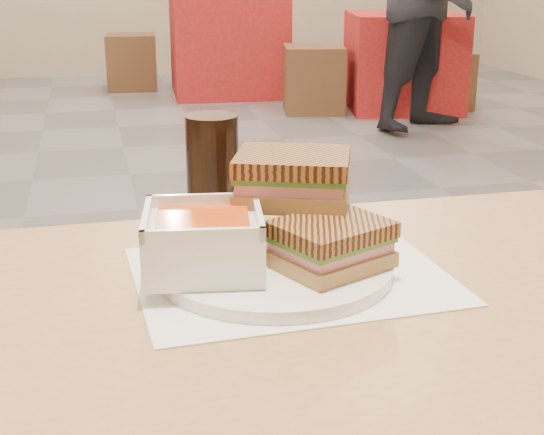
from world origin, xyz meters
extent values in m
cube|color=#AB804F|center=(0.00, -2.11, 0.73)|extent=(1.20, 0.70, 0.03)
cube|color=white|center=(0.03, -2.01, 0.75)|extent=(0.36, 0.29, 0.00)
cylinder|color=white|center=(0.01, -2.00, 0.76)|extent=(0.27, 0.27, 0.01)
cube|color=white|center=(-0.07, -2.00, 0.79)|extent=(0.15, 0.15, 0.05)
cube|color=#D85014|center=(-0.07, -2.00, 0.82)|extent=(0.11, 0.11, 0.01)
cube|color=white|center=(-0.01, -2.01, 0.83)|extent=(0.02, 0.13, 0.02)
cube|color=white|center=(-0.13, -2.00, 0.83)|extent=(0.02, 0.13, 0.02)
cube|color=white|center=(-0.06, -1.94, 0.83)|extent=(0.13, 0.02, 0.02)
cube|color=white|center=(-0.08, -2.06, 0.83)|extent=(0.13, 0.02, 0.02)
cube|color=olive|center=(0.07, -2.03, 0.78)|extent=(0.15, 0.14, 0.02)
cube|color=#CB7B7B|center=(0.07, -2.03, 0.79)|extent=(0.14, 0.13, 0.01)
cube|color=#386B23|center=(0.07, -2.03, 0.80)|extent=(0.14, 0.13, 0.01)
cube|color=brown|center=(0.07, -2.03, 0.81)|extent=(0.15, 0.14, 0.02)
cube|color=olive|center=(0.05, -1.94, 0.83)|extent=(0.16, 0.15, 0.02)
cube|color=#CB7B7B|center=(0.05, -1.94, 0.84)|extent=(0.15, 0.14, 0.01)
cube|color=#386B23|center=(0.05, -1.94, 0.85)|extent=(0.16, 0.15, 0.01)
cube|color=brown|center=(0.05, -1.94, 0.87)|extent=(0.16, 0.15, 0.02)
cylinder|color=black|center=(-0.03, -1.81, 0.83)|extent=(0.07, 0.07, 0.15)
cube|color=#B52B21|center=(2.14, 2.69, 0.35)|extent=(0.94, 0.94, 0.71)
cube|color=#B52B21|center=(0.98, 3.69, 0.40)|extent=(0.97, 0.97, 0.81)
cube|color=brown|center=(1.45, 2.73, 0.24)|extent=(0.50, 0.50, 0.48)
cube|color=brown|center=(2.39, 2.56, 0.21)|extent=(0.48, 0.48, 0.42)
cube|color=brown|center=(0.20, 4.10, 0.23)|extent=(0.46, 0.46, 0.47)
cube|color=brown|center=(0.99, 4.03, 0.20)|extent=(0.45, 0.45, 0.41)
camera|label=1|loc=(-0.18, -2.80, 1.10)|focal=51.14mm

